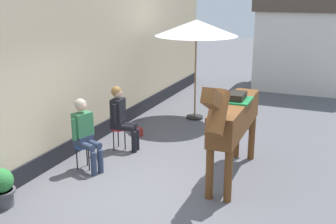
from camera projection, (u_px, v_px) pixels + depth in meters
name	position (u px, v px, depth m)	size (l,w,h in m)	color
ground_plane	(214.00, 137.00, 9.96)	(40.00, 40.00, 0.00)	#56565B
pub_facade_wall	(81.00, 76.00, 9.15)	(0.34, 14.00, 3.40)	#CCB793
distant_cottage	(309.00, 35.00, 14.32)	(3.40, 2.60, 3.50)	silver
seated_visitor_near	(85.00, 131.00, 7.98)	(0.61, 0.49, 1.39)	#194C99
seated_visitor_far	(121.00, 115.00, 8.99)	(0.61, 0.49, 1.39)	red
saddled_horse_center	(233.00, 118.00, 7.46)	(0.51, 3.00, 2.06)	brown
flower_planter_near	(1.00, 187.00, 6.74)	(0.43, 0.43, 0.64)	#4C4C51
cafe_parasol	(196.00, 28.00, 10.70)	(2.10, 2.10, 2.58)	black
satchel_bag	(137.00, 131.00, 10.04)	(0.28, 0.12, 0.20)	maroon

